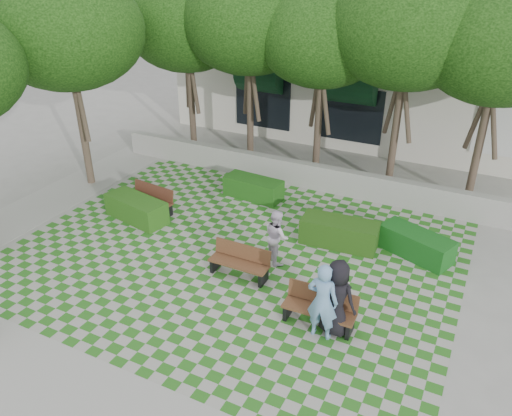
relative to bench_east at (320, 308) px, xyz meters
The scene contains 17 objects.
ground 3.22m from the bench_east, 169.96° to the left, with size 90.00×90.00×0.00m, color gray.
lawn 3.53m from the bench_east, 153.65° to the left, with size 12.00×12.00×0.00m, color #2B721E.
sidewalk_south 5.22m from the bench_east, 127.18° to the right, with size 16.00×2.00×0.01m, color #9E9B93.
sidewalk_west 10.47m from the bench_east, behind, with size 2.00×12.00×0.01m, color #9E9B93.
retaining_wall 7.45m from the bench_east, 114.94° to the left, with size 15.00×0.36×0.90m, color #9E9B93.
bench_east is the anchor object (origin of this frame).
bench_mid 2.66m from the bench_east, 161.05° to the left, with size 1.60×0.53×0.84m.
bench_west 7.33m from the bench_east, 158.04° to the left, with size 1.71×0.74×0.87m.
hedge_east 4.14m from the bench_east, 70.18° to the left, with size 2.02×0.81×0.71m, color #144B18.
hedge_midright 3.56m from the bench_east, 101.06° to the left, with size 2.18×0.87×0.76m, color #1F4512.
hedge_midleft 6.67m from the bench_east, 129.84° to the left, with size 1.99×0.80×0.70m, color #1A4E15.
hedge_west 7.17m from the bench_east, 163.07° to the left, with size 2.10×0.84×0.73m, color #225015.
person_blue 0.66m from the bench_east, 66.36° to the right, with size 0.68×0.45×1.88m, color #74A4D4.
person_dark 0.64m from the bench_east, 13.59° to the right, with size 0.90×0.59×1.84m, color black.
person_white 2.76m from the bench_east, 135.44° to the left, with size 0.75×0.58×1.54m, color white.
tree_row 9.49m from the bench_east, 127.55° to the left, with size 17.70×13.40×7.41m.
building 14.95m from the bench_east, 98.58° to the left, with size 18.00×8.92×5.15m.
Camera 1 is at (5.83, -9.18, 7.67)m, focal length 35.00 mm.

